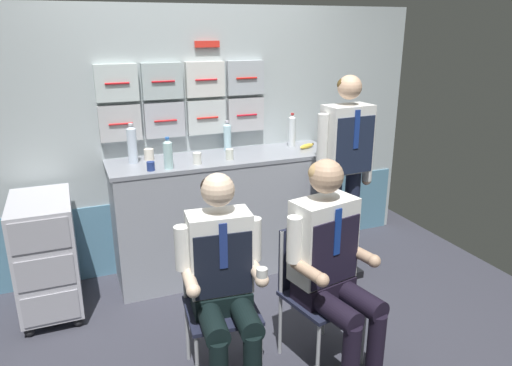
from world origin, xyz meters
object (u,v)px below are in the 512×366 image
Objects in this scene: folding_chair_right at (313,278)px; snack_banana at (307,146)px; service_trolley at (46,253)px; crew_member_standing at (345,163)px; paper_cup_tan at (151,166)px; folding_chair_left at (218,288)px; crew_member_right at (332,260)px; sparkling_bottle_green at (292,131)px; crew_member_left at (223,277)px.

folding_chair_right is 1.46m from snack_banana.
service_trolley is 2.30m from crew_member_standing.
service_trolley is 2.19m from snack_banana.
folding_chair_left is at bearing -79.18° from paper_cup_tan.
crew_member_right is 7.49× the size of snack_banana.
folding_chair_left is (0.95, -1.01, 0.06)m from service_trolley.
folding_chair_right is 12.88× the size of paper_cup_tan.
sparkling_bottle_green reaches higher than service_trolley.
paper_cup_tan reaches higher than snack_banana.
crew_member_standing is (0.70, 0.79, 0.45)m from folding_chair_right.
crew_member_standing is at bearing -8.07° from service_trolley.
crew_member_right is (0.62, -0.10, 0.03)m from crew_member_left.
paper_cup_tan is (0.76, -0.04, 0.57)m from service_trolley.
crew_member_left reaches higher than paper_cup_tan.
crew_member_right is at bearing -111.89° from snack_banana.
snack_banana is at bearing 3.41° from service_trolley.
snack_banana reaches higher than service_trolley.
crew_member_right reaches higher than folding_chair_right.
crew_member_left is at bearing -81.45° from paper_cup_tan.
crew_member_right is (0.03, -0.15, 0.19)m from folding_chair_right.
crew_member_left is at bearing -51.32° from service_trolley.
crew_member_right is 1.53m from snack_banana.
crew_member_right is at bearing -78.45° from folding_chair_right.
folding_chair_left is 0.23m from crew_member_left.
crew_member_standing is at bearing -70.17° from sparkling_bottle_green.
crew_member_standing is at bearing -10.69° from paper_cup_tan.
folding_chair_left is at bearing -151.54° from crew_member_standing.
folding_chair_left is at bearing 169.82° from folding_chair_right.
crew_member_left is 1.83m from sparkling_bottle_green.
crew_member_right is (0.61, -0.26, 0.19)m from folding_chair_left.
snack_banana is at bearing 7.02° from paper_cup_tan.
folding_chair_right is at bearing 5.58° from crew_member_left.
crew_member_left is 7.25× the size of snack_banana.
paper_cup_tan is (-0.18, 0.97, 0.51)m from folding_chair_left.
paper_cup_tan is at bearing 100.82° from folding_chair_left.
sparkling_bottle_green is (-0.20, 0.55, 0.16)m from crew_member_standing.
folding_chair_left is 12.88× the size of paper_cup_tan.
crew_member_left is 4.28× the size of sparkling_bottle_green.
service_trolley is 0.69× the size of crew_member_left.
service_trolley is 0.52× the size of crew_member_standing.
sparkling_bottle_green is (0.47, 1.50, 0.42)m from crew_member_right.
snack_banana is at bearing 64.46° from folding_chair_right.
paper_cup_tan is at bearing 98.55° from crew_member_left.
crew_member_right is at bearing -125.12° from crew_member_standing.
crew_member_left is at bearing -127.92° from sparkling_bottle_green.
paper_cup_tan is (-1.46, 0.28, 0.06)m from crew_member_standing.
service_trolley is at bearing 128.68° from crew_member_left.
service_trolley reaches higher than folding_chair_left.
crew_member_left is 1.57m from crew_member_standing.
sparkling_bottle_green is at bearing 49.04° from folding_chair_left.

